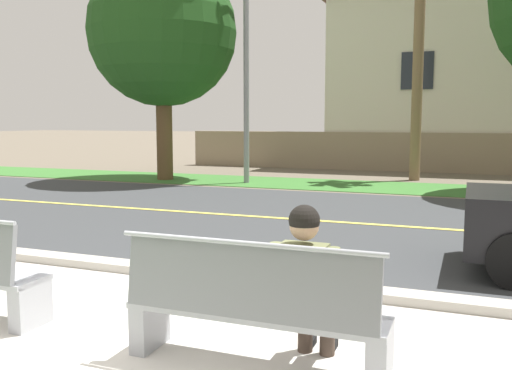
% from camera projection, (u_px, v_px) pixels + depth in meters
% --- Properties ---
extents(ground_plane, '(140.00, 140.00, 0.00)m').
position_uv_depth(ground_plane, '(318.00, 208.00, 11.72)').
color(ground_plane, '#665B4C').
extents(sidewalk_pavement, '(44.00, 3.60, 0.01)m').
position_uv_depth(sidewalk_pavement, '(85.00, 339.00, 4.68)').
color(sidewalk_pavement, beige).
rests_on(sidewalk_pavement, ground_plane).
extents(curb_edge, '(44.00, 0.30, 0.11)m').
position_uv_depth(curb_edge, '(193.00, 274.00, 6.48)').
color(curb_edge, '#ADA89E').
rests_on(curb_edge, ground_plane).
extents(street_asphalt, '(52.00, 8.00, 0.01)m').
position_uv_depth(street_asphalt, '(297.00, 219.00, 10.33)').
color(street_asphalt, '#383A3D').
rests_on(street_asphalt, ground_plane).
extents(road_centre_line, '(48.00, 0.14, 0.01)m').
position_uv_depth(road_centre_line, '(297.00, 219.00, 10.33)').
color(road_centre_line, '#E0CC4C').
rests_on(road_centre_line, ground_plane).
extents(far_verge_grass, '(48.00, 2.80, 0.02)m').
position_uv_depth(far_verge_grass, '(356.00, 186.00, 15.56)').
color(far_verge_grass, '#38702D').
rests_on(far_verge_grass, ground_plane).
extents(bench_right, '(1.98, 0.48, 1.01)m').
position_uv_depth(bench_right, '(252.00, 310.00, 4.06)').
color(bench_right, '#9EA0A8').
rests_on(bench_right, ground_plane).
extents(seated_person_olive, '(0.52, 0.68, 1.25)m').
position_uv_depth(seated_person_olive, '(307.00, 281.00, 4.06)').
color(seated_person_olive, '#47382D').
rests_on(seated_person_olive, ground_plane).
extents(streetlamp, '(0.24, 2.10, 7.26)m').
position_uv_depth(streetlamp, '(249.00, 40.00, 16.02)').
color(streetlamp, gray).
rests_on(streetlamp, ground_plane).
extents(shade_tree_far_left, '(4.49, 4.49, 7.41)m').
position_uv_depth(shade_tree_far_left, '(165.00, 20.00, 16.56)').
color(shade_tree_far_left, brown).
rests_on(shade_tree_far_left, ground_plane).
extents(garden_wall, '(13.00, 0.36, 1.40)m').
position_uv_depth(garden_wall, '(354.00, 151.00, 20.60)').
color(garden_wall, gray).
rests_on(garden_wall, ground_plane).
extents(house_across_street, '(13.02, 6.91, 7.08)m').
position_uv_depth(house_across_street, '(498.00, 75.00, 21.47)').
color(house_across_street, beige).
rests_on(house_across_street, ground_plane).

